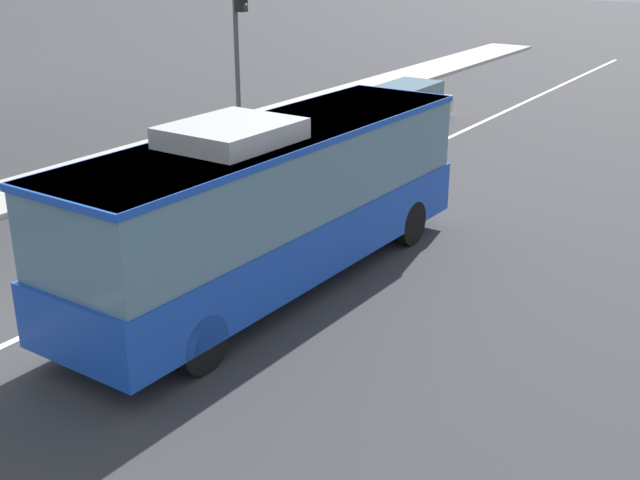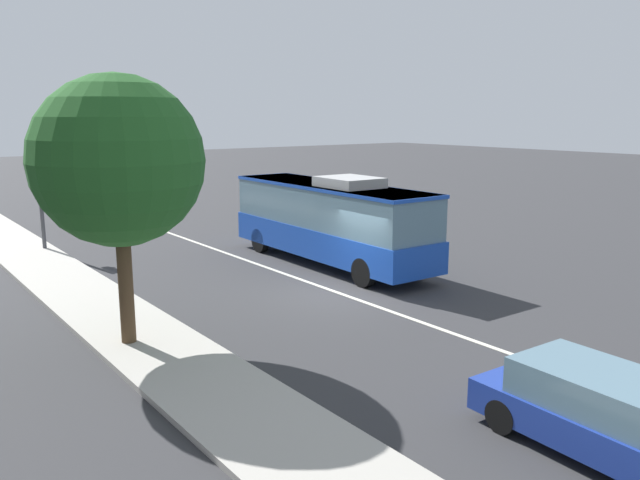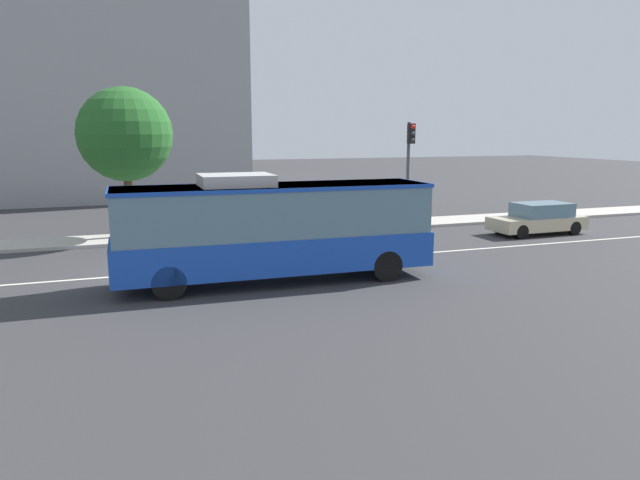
# 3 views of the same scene
# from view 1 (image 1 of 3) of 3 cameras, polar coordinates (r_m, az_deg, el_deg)

# --- Properties ---
(ground_plane) EXTENTS (160.00, 160.00, 0.00)m
(ground_plane) POSITION_cam_1_polar(r_m,az_deg,el_deg) (15.22, -17.88, -5.34)
(ground_plane) COLOR #333335
(lane_centre_line) EXTENTS (76.00, 0.16, 0.01)m
(lane_centre_line) POSITION_cam_1_polar(r_m,az_deg,el_deg) (15.22, -17.88, -5.32)
(lane_centre_line) COLOR silver
(lane_centre_line) RESTS_ON ground_plane
(transit_bus) EXTENTS (10.05, 2.70, 3.46)m
(transit_bus) POSITION_cam_1_polar(r_m,az_deg,el_deg) (15.25, -3.24, 3.09)
(transit_bus) COLOR #1947B7
(transit_bus) RESTS_ON ground_plane
(sedan_beige) EXTENTS (4.53, 1.87, 1.46)m
(sedan_beige) POSITION_cam_1_polar(r_m,az_deg,el_deg) (29.42, 6.16, 9.58)
(sedan_beige) COLOR #C6B793
(sedan_beige) RESTS_ON ground_plane
(traffic_light_near_corner) EXTENTS (0.34, 0.62, 5.20)m
(traffic_light_near_corner) POSITION_cam_1_polar(r_m,az_deg,el_deg) (26.82, -5.78, 14.63)
(traffic_light_near_corner) COLOR #47474C
(traffic_light_near_corner) RESTS_ON ground_plane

